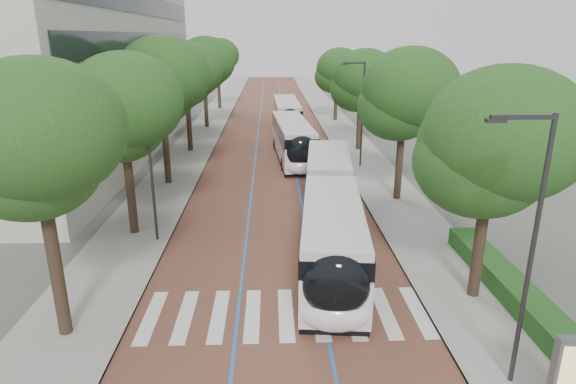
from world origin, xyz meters
The scene contains 20 objects.
ground centered at (0.00, 0.00, 0.00)m, with size 160.00×160.00×0.00m, color #51544C.
road centered at (0.00, 40.00, 0.01)m, with size 11.00×140.00×0.02m, color brown.
sidewalk_left centered at (-7.50, 40.00, 0.06)m, with size 4.00×140.00×0.12m, color gray.
sidewalk_right centered at (7.50, 40.00, 0.06)m, with size 4.00×140.00×0.12m, color gray.
kerb_left centered at (-5.60, 40.00, 0.06)m, with size 0.20×140.00×0.14m, color gray.
kerb_right centered at (5.60, 40.00, 0.06)m, with size 0.20×140.00×0.14m, color gray.
zebra_crossing centered at (0.20, 1.00, 0.03)m, with size 10.55×3.60×0.01m.
lane_line_left centered at (-1.60, 40.00, 0.02)m, with size 0.12×126.00×0.01m, color blue.
lane_line_right centered at (1.60, 40.00, 0.02)m, with size 0.12×126.00×0.01m, color blue.
office_building centered at (-19.47, 28.00, 7.00)m, with size 18.11×40.00×14.00m.
hedge centered at (9.10, 0.00, 0.52)m, with size 1.20×14.00×0.80m, color #1E4819.
streetlight_near centered at (6.62, -3.00, 4.82)m, with size 1.82×0.20×8.00m.
streetlight_far centered at (6.62, 22.00, 4.82)m, with size 1.82×0.20×8.00m.
lamp_post_left centered at (-6.10, 8.00, 4.12)m, with size 0.14×0.14×8.00m, color #2D2D2F.
trees_left centered at (-7.50, 26.47, 6.66)m, with size 6.33×60.28×9.47m.
trees_right centered at (7.70, 21.00, 6.04)m, with size 5.75×47.59×8.83m.
lead_bus centered at (2.66, 7.85, 1.63)m, with size 4.29×18.55×3.20m.
bus_queued_0 centered at (1.59, 24.50, 1.62)m, with size 3.35×12.54×3.20m.
bus_queued_1 centered at (1.55, 38.00, 1.62)m, with size 2.82×12.45×3.20m.
ad_panel centered at (7.58, -4.57, 1.44)m, with size 1.24×0.53×2.51m.
Camera 1 is at (-0.31, -14.70, 9.94)m, focal length 30.00 mm.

